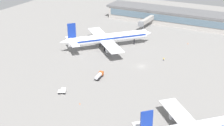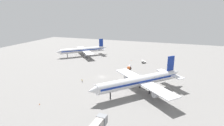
{
  "view_description": "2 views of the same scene",
  "coord_description": "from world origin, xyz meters",
  "px_view_note": "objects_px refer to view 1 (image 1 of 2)",
  "views": [
    {
      "loc": [
        -51.35,
        132.07,
        64.71
      ],
      "look_at": [
        11.31,
        10.0,
        3.33
      ],
      "focal_mm": 50.11,
      "sensor_mm": 36.0,
      "label": 1
    },
    {
      "loc": [
        41.84,
        -98.27,
        39.65
      ],
      "look_at": [
        1.35,
        15.19,
        5.12
      ],
      "focal_mm": 29.03,
      "sensor_mm": 36.0,
      "label": 2
    }
  ],
  "objects_px": {
    "baggage_tug": "(63,91)",
    "safety_cone_near_gate": "(80,104)",
    "airplane_taxiing": "(107,38)",
    "safety_cone_mid_apron": "(188,43)",
    "ground_crew_worker": "(164,59)",
    "fuel_truck": "(99,75)"
  },
  "relations": [
    {
      "from": "baggage_tug",
      "to": "safety_cone_near_gate",
      "type": "relative_size",
      "value": 6.18
    },
    {
      "from": "airplane_taxiing",
      "to": "safety_cone_mid_apron",
      "type": "bearing_deg",
      "value": -11.5
    },
    {
      "from": "baggage_tug",
      "to": "safety_cone_mid_apron",
      "type": "bearing_deg",
      "value": 42.91
    },
    {
      "from": "airplane_taxiing",
      "to": "ground_crew_worker",
      "type": "xyz_separation_m",
      "value": [
        -34.28,
        2.51,
        -5.19
      ]
    },
    {
      "from": "fuel_truck",
      "to": "ground_crew_worker",
      "type": "xyz_separation_m",
      "value": [
        -19.87,
        -32.61,
        -0.54
      ]
    },
    {
      "from": "airplane_taxiing",
      "to": "safety_cone_near_gate",
      "type": "height_order",
      "value": "airplane_taxiing"
    },
    {
      "from": "safety_cone_mid_apron",
      "to": "ground_crew_worker",
      "type": "bearing_deg",
      "value": 81.21
    },
    {
      "from": "ground_crew_worker",
      "to": "safety_cone_mid_apron",
      "type": "distance_m",
      "value": 30.52
    },
    {
      "from": "ground_crew_worker",
      "to": "safety_cone_mid_apron",
      "type": "bearing_deg",
      "value": -161.43
    },
    {
      "from": "fuel_truck",
      "to": "safety_cone_near_gate",
      "type": "bearing_deg",
      "value": -174.63
    },
    {
      "from": "airplane_taxiing",
      "to": "ground_crew_worker",
      "type": "distance_m",
      "value": 34.76
    },
    {
      "from": "ground_crew_worker",
      "to": "safety_cone_near_gate",
      "type": "height_order",
      "value": "ground_crew_worker"
    },
    {
      "from": "fuel_truck",
      "to": "safety_cone_mid_apron",
      "type": "xyz_separation_m",
      "value": [
        -24.54,
        -62.77,
        -1.09
      ]
    },
    {
      "from": "fuel_truck",
      "to": "safety_cone_near_gate",
      "type": "height_order",
      "value": "fuel_truck"
    },
    {
      "from": "airplane_taxiing",
      "to": "baggage_tug",
      "type": "distance_m",
      "value": 54.95
    },
    {
      "from": "fuel_truck",
      "to": "safety_cone_mid_apron",
      "type": "height_order",
      "value": "fuel_truck"
    },
    {
      "from": "baggage_tug",
      "to": "ground_crew_worker",
      "type": "relative_size",
      "value": 2.22
    },
    {
      "from": "airplane_taxiing",
      "to": "safety_cone_mid_apron",
      "type": "distance_m",
      "value": 48.1
    },
    {
      "from": "ground_crew_worker",
      "to": "safety_cone_mid_apron",
      "type": "relative_size",
      "value": 2.78
    },
    {
      "from": "ground_crew_worker",
      "to": "safety_cone_mid_apron",
      "type": "height_order",
      "value": "ground_crew_worker"
    },
    {
      "from": "baggage_tug",
      "to": "safety_cone_mid_apron",
      "type": "xyz_separation_m",
      "value": [
        -31.21,
        -81.83,
        -0.86
      ]
    },
    {
      "from": "airplane_taxiing",
      "to": "baggage_tug",
      "type": "bearing_deg",
      "value": -128.74
    }
  ]
}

